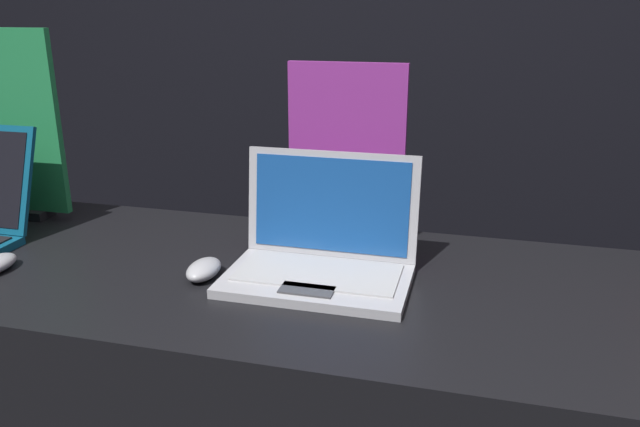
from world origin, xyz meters
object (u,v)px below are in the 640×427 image
promo_stand_middle (346,159)px  laptop_middle (322,250)px  mouse_middle (204,269)px  promo_stand_front (8,130)px

promo_stand_middle → laptop_middle: bearing=-90.0°
laptop_middle → mouse_middle: laptop_middle is taller
mouse_middle → promo_stand_middle: promo_stand_middle is taller
mouse_middle → promo_stand_middle: bearing=51.5°
laptop_middle → promo_stand_middle: 0.28m
laptop_middle → mouse_middle: (-0.25, -0.08, -0.04)m
promo_stand_front → promo_stand_middle: promo_stand_front is taller
mouse_middle → laptop_middle: bearing=17.4°
promo_stand_front → promo_stand_middle: bearing=3.2°
promo_stand_front → laptop_middle: 0.96m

